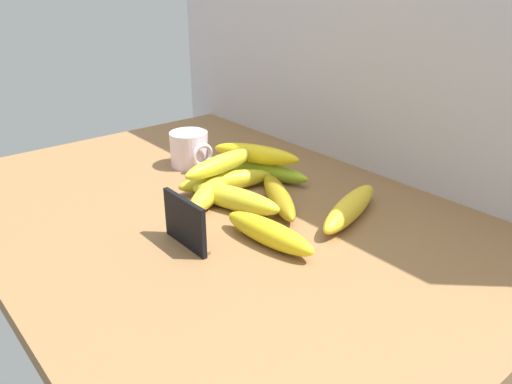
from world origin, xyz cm
name	(u,v)px	position (x,y,z in cm)	size (l,w,h in cm)	color
counter_top	(212,218)	(0.00, 0.00, 1.50)	(110.00, 76.00, 3.00)	olive
back_wall	(363,16)	(0.00, 39.00, 35.00)	(130.00, 2.00, 70.00)	silver
chalkboard_sign	(185,224)	(7.80, -10.49, 6.86)	(11.00, 1.80, 8.40)	black
coffee_mug	(190,149)	(-22.04, 9.61, 6.88)	(10.00, 8.50, 7.76)	silver
banana_0	(267,233)	(16.05, -0.26, 5.10)	(18.29, 4.20, 4.20)	yellow
banana_1	(226,181)	(-5.83, 7.62, 5.00)	(19.49, 3.99, 3.99)	gold
banana_2	(234,199)	(2.26, 3.56, 5.19)	(19.21, 4.37, 4.37)	gold
banana_3	(263,170)	(-5.73, 17.24, 4.89)	(20.96, 3.78, 3.78)	#9FC325
banana_4	(350,208)	(18.34, 17.12, 5.14)	(20.96, 4.28, 4.28)	yellow
banana_5	(210,193)	(-3.06, 1.73, 5.04)	(17.12, 4.08, 4.08)	gold
banana_6	(279,196)	(6.27, 10.95, 4.91)	(20.08, 3.82, 3.82)	olive
banana_7	(256,154)	(-6.41, 15.84, 8.71)	(19.07, 3.86, 3.86)	yellow
banana_8	(222,163)	(-6.18, 7.08, 8.82)	(19.39, 3.67, 3.67)	gold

